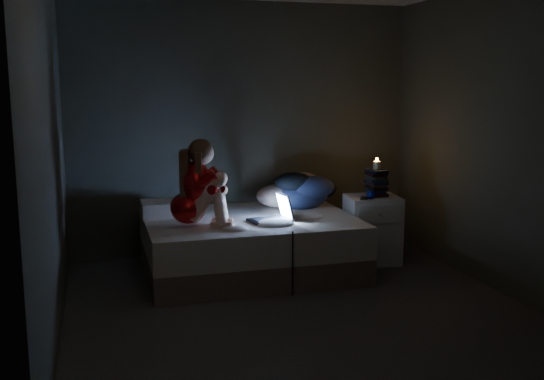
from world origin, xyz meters
name	(u,v)px	position (x,y,z in m)	size (l,w,h in m)	color
floor	(301,312)	(0.00, 0.00, -0.01)	(3.60, 3.80, 0.02)	black
wall_back	(244,129)	(0.00, 1.91, 1.30)	(3.60, 0.02, 2.60)	#3A3C32
wall_front	(433,187)	(0.00, -1.91, 1.30)	(3.60, 0.02, 2.60)	#3A3C32
wall_left	(48,154)	(-1.81, 0.00, 1.30)	(0.02, 3.80, 2.60)	#3A3C32
wall_right	(508,141)	(1.81, 0.00, 1.30)	(0.02, 3.80, 2.60)	#3A3C32
bed	(250,245)	(-0.14, 1.10, 0.27)	(1.94, 1.45, 0.53)	beige
pillow	(168,208)	(-0.87, 1.38, 0.60)	(0.50, 0.35, 0.14)	silver
woman	(187,183)	(-0.75, 0.89, 0.92)	(0.48, 0.31, 0.78)	#9E100D
laptop	(269,207)	(-0.01, 0.88, 0.66)	(0.37, 0.26, 0.26)	black
clothes_pile	(299,188)	(0.47, 1.46, 0.72)	(0.63, 0.50, 0.38)	navy
nightstand	(372,229)	(1.12, 1.11, 0.33)	(0.50, 0.44, 0.67)	silver
book_stack	(376,183)	(1.17, 1.14, 0.80)	(0.19, 0.25, 0.26)	black
candle	(377,166)	(1.17, 1.14, 0.97)	(0.07, 0.07, 0.08)	beige
phone	(366,199)	(0.99, 0.99, 0.67)	(0.07, 0.14, 0.01)	black
blue_orb	(373,195)	(1.06, 0.98, 0.71)	(0.08, 0.08, 0.08)	navy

